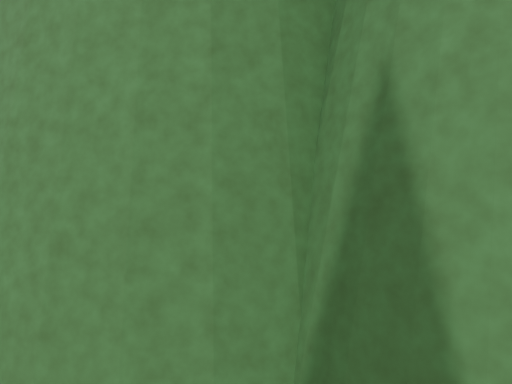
% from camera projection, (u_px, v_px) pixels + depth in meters
% --- Properties ---
extents(road, '(32.00, 260.00, 0.08)m').
position_uv_depth(road, '(375.00, 195.00, 89.39)').
color(road, black).
rests_on(road, ground).
extents(shoulder_right, '(3.60, 260.00, 0.06)m').
position_uv_depth(shoulder_right, '(483.00, 198.00, 80.99)').
color(shoulder_right, olive).
rests_on(shoulder_right, ground).
extents(shoulder_left, '(3.60, 260.00, 0.06)m').
position_uv_depth(shoulder_left, '(285.00, 192.00, 97.80)').
color(shoulder_left, '#4D4E24').
rests_on(shoulder_left, ground).
extents(median_barrier, '(0.70, 260.00, 0.85)m').
position_uv_depth(median_barrier, '(375.00, 192.00, 89.37)').
color(median_barrier, gray).
rests_on(median_barrier, road).
extents(sign_gantry, '(16.75, 0.98, 7.80)m').
position_uv_depth(sign_gantry, '(342.00, 167.00, 45.20)').
color(sign_gantry, slate).
rests_on(sign_gantry, road).
extents(hov_sign_pole, '(2.80, 0.50, 8.00)m').
position_uv_depth(hov_sign_pole, '(204.00, 174.00, 40.44)').
color(hov_sign_pole, slate).
rests_on(hov_sign_pole, road).
extents(tree_row_left, '(12.18, 240.75, 18.97)m').
position_uv_depth(tree_row_left, '(257.00, 144.00, 96.31)').
color(tree_row_left, black).
rests_on(tree_row_left, ground).
extents(silver_minivan, '(3.22, 6.65, 1.82)m').
position_uv_depth(silver_minivan, '(349.00, 238.00, 30.79)').
color(silver_minivan, '#A4A3A7').
rests_on(silver_minivan, road).
extents(red_pickup, '(2.02, 5.66, 1.85)m').
position_uv_depth(red_pickup, '(238.00, 215.00, 43.69)').
color(red_pickup, black).
rests_on(red_pickup, road).
extents(car_ahead_green, '(2.01, 4.75, 1.60)m').
position_uv_depth(car_ahead_green, '(391.00, 194.00, 78.25)').
color(car_ahead_green, '#166341').
rests_on(car_ahead_green, road).
extents(car_ahead_dkred, '(2.00, 4.99, 1.61)m').
position_uv_depth(car_ahead_dkred, '(437.00, 195.00, 75.24)').
color(car_ahead_dkred, '#5D0D19').
rests_on(car_ahead_dkred, road).
extents(car_ahead_dkgrey, '(2.13, 5.17, 1.49)m').
position_uv_depth(car_ahead_dkgrey, '(432.00, 191.00, 86.14)').
color(car_ahead_dkgrey, black).
rests_on(car_ahead_dkgrey, road).
extents(car_ahead_white, '(2.71, 5.85, 1.62)m').
position_uv_depth(car_ahead_white, '(412.00, 188.00, 97.53)').
color(car_ahead_white, white).
rests_on(car_ahead_white, road).
extents(car_ahead_far, '(2.17, 4.54, 1.50)m').
position_uv_depth(car_ahead_far, '(434.00, 182.00, 129.27)').
color(car_ahead_far, black).
rests_on(car_ahead_far, road).
extents(car_onc_near, '(1.82, 4.92, 1.61)m').
position_uv_depth(car_onc_near, '(246.00, 202.00, 60.44)').
color(car_onc_near, black).
rests_on(car_onc_near, road).
extents(car_onc_blue, '(2.33, 4.93, 1.39)m').
position_uv_depth(car_onc_blue, '(179.00, 204.00, 58.84)').
color(car_onc_blue, navy).
rests_on(car_onc_blue, road).
extents(car_onc_white, '(2.03, 4.48, 1.49)m').
position_uv_depth(car_onc_white, '(376.00, 188.00, 95.81)').
color(car_onc_white, silver).
rests_on(car_onc_white, road).
extents(car_onc_far, '(2.72, 5.35, 1.45)m').
position_uv_depth(car_onc_far, '(319.00, 186.00, 105.22)').
color(car_onc_far, black).
rests_on(car_onc_far, road).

